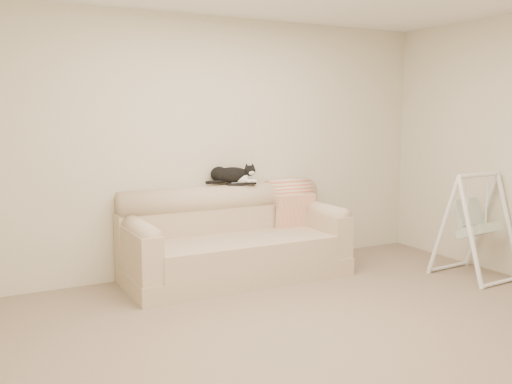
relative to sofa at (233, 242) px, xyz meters
The scene contains 8 objects.
ground_plane 1.65m from the sofa, 90.07° to the right, with size 5.00×5.00×0.00m, color #76604D.
room_shell 2.00m from the sofa, 90.07° to the right, with size 5.04×4.04×2.60m.
sofa is the anchor object (origin of this frame).
remote_a 0.62m from the sofa, 57.82° to the left, with size 0.19×0.09×0.03m.
remote_b 0.65m from the sofa, 36.75° to the left, with size 0.18×0.09×0.02m.
tuxedo_cat 0.71m from the sofa, 66.97° to the left, with size 0.54×0.30×0.21m.
throw_blanket 0.90m from the sofa, 16.17° to the left, with size 0.46×0.38×0.58m.
baby_swing 2.42m from the sofa, 27.40° to the right, with size 0.69×0.73×1.06m.
Camera 1 is at (-2.40, -3.41, 1.64)m, focal length 40.00 mm.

